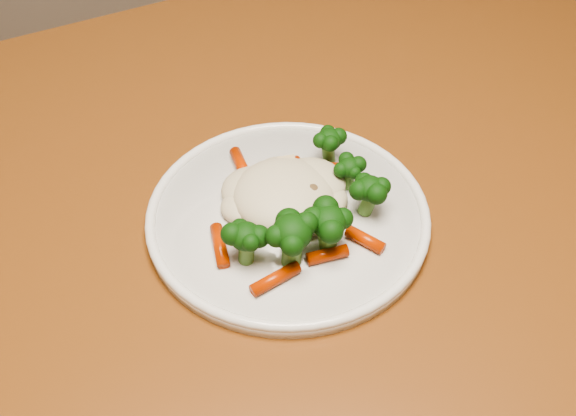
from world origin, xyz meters
name	(u,v)px	position (x,y,z in m)	size (l,w,h in m)	color
dining_table	(320,239)	(-0.25, 0.07, 0.66)	(1.39, 1.05, 0.75)	brown
plate	(288,218)	(-0.30, 0.02, 0.76)	(0.27, 0.27, 0.01)	white
meal	(298,202)	(-0.29, 0.01, 0.78)	(0.18, 0.19, 0.05)	beige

